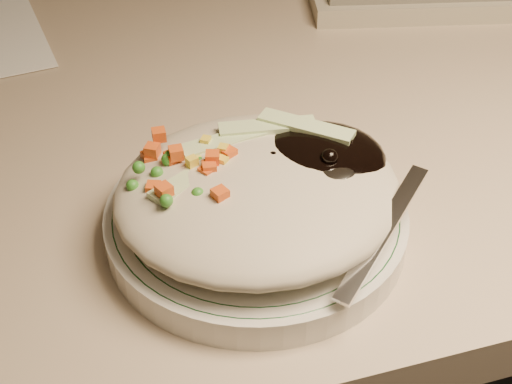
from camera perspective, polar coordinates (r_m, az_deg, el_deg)
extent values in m
cube|color=tan|center=(0.70, 0.96, 8.33)|extent=(1.40, 0.70, 0.04)
cylinder|color=silver|center=(0.49, 0.00, -2.33)|extent=(0.21, 0.21, 0.02)
torus|color=#144723|center=(0.49, 0.00, -1.45)|extent=(0.20, 0.20, 0.00)
torus|color=#144723|center=(0.49, 0.00, -1.45)|extent=(0.18, 0.18, 0.00)
ellipsoid|color=#B1A78F|center=(0.47, 0.17, 0.02)|extent=(0.19, 0.18, 0.04)
ellipsoid|color=black|center=(0.49, 4.72, 2.46)|extent=(0.10, 0.09, 0.03)
ellipsoid|color=orange|center=(0.48, -5.71, 0.70)|extent=(0.08, 0.08, 0.02)
sphere|color=black|center=(0.48, 1.35, 2.64)|extent=(0.01, 0.01, 0.01)
sphere|color=black|center=(0.49, 4.37, 3.61)|extent=(0.01, 0.01, 0.01)
sphere|color=black|center=(0.49, 7.21, 3.93)|extent=(0.01, 0.01, 0.01)
sphere|color=black|center=(0.50, 5.87, 4.11)|extent=(0.01, 0.01, 0.01)
sphere|color=black|center=(0.47, 5.89, 2.76)|extent=(0.01, 0.01, 0.01)
sphere|color=black|center=(0.48, 4.37, 3.09)|extent=(0.01, 0.01, 0.01)
sphere|color=black|center=(0.50, 5.16, 4.00)|extent=(0.01, 0.01, 0.01)
cube|color=#DB5018|center=(0.47, -6.41, 3.12)|extent=(0.01, 0.01, 0.01)
cube|color=#DB5018|center=(0.46, -3.90, 0.84)|extent=(0.01, 0.01, 0.01)
cube|color=#DB5018|center=(0.48, -8.29, 3.32)|extent=(0.01, 0.01, 0.01)
cube|color=#DB5018|center=(0.46, -3.50, 2.74)|extent=(0.01, 0.01, 0.01)
cube|color=#DB5018|center=(0.46, -3.75, 1.91)|extent=(0.01, 0.01, 0.01)
cube|color=#DB5018|center=(0.49, -8.54, 2.80)|extent=(0.01, 0.01, 0.01)
cube|color=#DB5018|center=(0.47, -6.71, 2.75)|extent=(0.01, 0.01, 0.01)
cube|color=#DB5018|center=(0.46, -3.93, 1.54)|extent=(0.01, 0.01, 0.01)
cube|color=#DB5018|center=(0.47, -2.21, 3.04)|extent=(0.01, 0.01, 0.01)
cube|color=#DB5018|center=(0.49, -7.77, 4.56)|extent=(0.01, 0.01, 0.01)
cube|color=#DB5018|center=(0.44, -7.36, 0.10)|extent=(0.01, 0.01, 0.01)
cube|color=#DB5018|center=(0.44, -2.89, -0.22)|extent=(0.01, 0.01, 0.01)
cube|color=#DB5018|center=(0.46, -8.18, 0.24)|extent=(0.01, 0.01, 0.01)
cube|color=#DB5018|center=(0.49, -8.35, 2.53)|extent=(0.01, 0.01, 0.01)
sphere|color=#388C28|center=(0.47, -4.04, 2.10)|extent=(0.01, 0.01, 0.01)
sphere|color=#388C28|center=(0.44, -7.18, -0.69)|extent=(0.01, 0.01, 0.01)
sphere|color=#388C28|center=(0.47, -7.93, 1.55)|extent=(0.01, 0.01, 0.01)
sphere|color=#388C28|center=(0.46, -9.37, 1.95)|extent=(0.01, 0.01, 0.01)
sphere|color=#388C28|center=(0.47, -4.52, 2.35)|extent=(0.01, 0.01, 0.01)
sphere|color=#388C28|center=(0.45, -2.81, -0.17)|extent=(0.01, 0.01, 0.01)
sphere|color=#388C28|center=(0.47, -5.71, 1.16)|extent=(0.01, 0.01, 0.01)
sphere|color=#388C28|center=(0.45, -6.06, -0.48)|extent=(0.01, 0.01, 0.01)
sphere|color=#388C28|center=(0.47, -9.85, 0.50)|extent=(0.01, 0.01, 0.01)
sphere|color=#388C28|center=(0.47, -6.87, 2.88)|extent=(0.01, 0.01, 0.01)
sphere|color=#388C28|center=(0.47, -7.10, 2.61)|extent=(0.01, 0.01, 0.01)
sphere|color=#388C28|center=(0.46, -7.49, 0.28)|extent=(0.01, 0.01, 0.01)
sphere|color=#388C28|center=(0.45, -4.68, -0.14)|extent=(0.01, 0.01, 0.01)
sphere|color=#388C28|center=(0.49, -2.28, 3.82)|extent=(0.01, 0.01, 0.01)
cube|color=yellow|center=(0.47, -4.67, 2.33)|extent=(0.01, 0.01, 0.01)
cube|color=yellow|center=(0.47, -2.70, 2.43)|extent=(0.01, 0.01, 0.01)
cube|color=yellow|center=(0.48, -6.03, 2.30)|extent=(0.01, 0.01, 0.01)
cube|color=yellow|center=(0.47, -5.14, 2.42)|extent=(0.01, 0.01, 0.01)
cube|color=yellow|center=(0.47, -5.64, 1.01)|extent=(0.01, 0.01, 0.01)
cube|color=yellow|center=(0.47, -2.66, 3.36)|extent=(0.01, 0.01, 0.01)
cube|color=yellow|center=(0.49, -4.03, 4.02)|extent=(0.01, 0.01, 0.01)
cube|color=yellow|center=(0.47, -4.49, 1.13)|extent=(0.01, 0.01, 0.01)
cube|color=#B2D18C|center=(0.49, -2.29, 4.19)|extent=(0.07, 0.03, 0.00)
cube|color=#B2D18C|center=(0.50, 0.91, 5.26)|extent=(0.07, 0.02, 0.00)
cube|color=#B2D18C|center=(0.46, -4.94, 1.31)|extent=(0.07, 0.05, 0.00)
cube|color=#B2D18C|center=(0.50, 4.03, 5.28)|extent=(0.06, 0.06, 0.00)
cube|color=#B2D18C|center=(0.46, 0.95, 0.79)|extent=(0.07, 0.02, 0.00)
ellipsoid|color=silver|center=(0.47, 6.03, 1.75)|extent=(0.06, 0.06, 0.01)
cube|color=silver|center=(0.45, 10.14, -3.13)|extent=(0.09, 0.08, 0.03)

